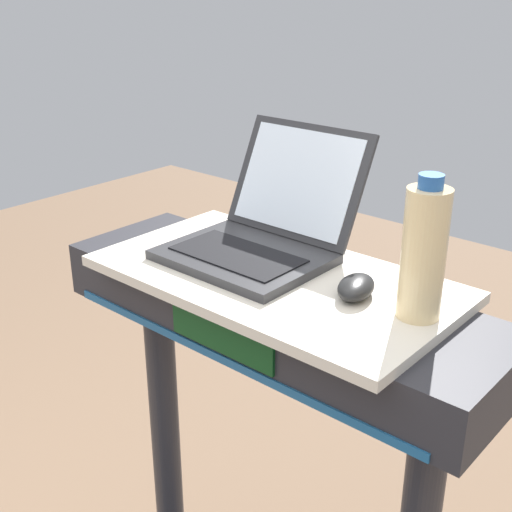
# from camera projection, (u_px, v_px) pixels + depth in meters

# --- Properties ---
(desk_board) EXTENTS (0.68, 0.37, 0.02)m
(desk_board) POSITION_uv_depth(u_px,v_px,m) (274.00, 278.00, 1.25)
(desk_board) COLOR beige
(desk_board) RESTS_ON treadmill_base
(laptop) EXTENTS (0.30, 0.34, 0.23)m
(laptop) POSITION_uv_depth(u_px,v_px,m) (262.00, 230.00, 1.32)
(laptop) COLOR #2D2D30
(laptop) RESTS_ON desk_board
(computer_mouse) EXTENTS (0.09, 0.11, 0.03)m
(computer_mouse) POSITION_uv_depth(u_px,v_px,m) (356.00, 287.00, 1.15)
(computer_mouse) COLOR black
(computer_mouse) RESTS_ON desk_board
(water_bottle) EXTENTS (0.07, 0.07, 0.24)m
(water_bottle) POSITION_uv_depth(u_px,v_px,m) (424.00, 252.00, 1.05)
(water_bottle) COLOR beige
(water_bottle) RESTS_ON desk_board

